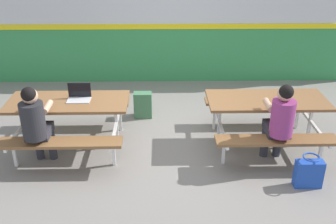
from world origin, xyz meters
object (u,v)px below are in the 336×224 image
object	(u,v)px
tote_bag_bright	(309,173)
student_further	(280,119)
picnic_table_left	(69,112)
student_nearer	(35,121)
laptop_silver	(79,97)
picnic_table_right	(266,110)
backpack_dark	(143,105)

from	to	relation	value
tote_bag_bright	student_further	bearing A→B (deg)	120.34
picnic_table_left	student_nearer	world-z (taller)	student_nearer
laptop_silver	tote_bag_bright	xyz separation A→B (m)	(2.98, -1.06, -0.59)
laptop_silver	picnic_table_right	bearing A→B (deg)	-0.36
student_nearer	student_further	size ratio (longest dim) A/B	1.00
picnic_table_left	student_further	size ratio (longest dim) A/B	1.40
picnic_table_right	tote_bag_bright	distance (m)	1.15
picnic_table_right	student_further	size ratio (longest dim) A/B	1.40
picnic_table_right	laptop_silver	size ratio (longest dim) A/B	5.27
student_nearer	backpack_dark	size ratio (longest dim) A/B	2.74
picnic_table_right	student_further	world-z (taller)	student_further
picnic_table_left	picnic_table_right	bearing A→B (deg)	0.43
tote_bag_bright	picnic_table_right	bearing A→B (deg)	107.04
picnic_table_left	laptop_silver	xyz separation A→B (m)	(0.16, 0.04, 0.21)
student_further	tote_bag_bright	bearing A→B (deg)	-59.66
backpack_dark	tote_bag_bright	size ratio (longest dim) A/B	1.02
picnic_table_right	tote_bag_bright	xyz separation A→B (m)	(0.32, -1.04, -0.38)
picnic_table_right	backpack_dark	xyz separation A→B (m)	(-1.82, 0.97, -0.36)
picnic_table_right	laptop_silver	world-z (taller)	laptop_silver
picnic_table_right	student_nearer	world-z (taller)	student_nearer
picnic_table_right	backpack_dark	size ratio (longest dim) A/B	3.85
picnic_table_left	student_nearer	bearing A→B (deg)	-117.81
picnic_table_left	backpack_dark	world-z (taller)	picnic_table_left
laptop_silver	student_nearer	bearing A→B (deg)	-127.21
picnic_table_right	picnic_table_left	bearing A→B (deg)	-179.57
tote_bag_bright	laptop_silver	bearing A→B (deg)	160.42
picnic_table_right	backpack_dark	bearing A→B (deg)	151.87
student_nearer	tote_bag_bright	world-z (taller)	student_nearer
picnic_table_right	backpack_dark	distance (m)	2.09
student_further	student_nearer	bearing A→B (deg)	-179.58
student_nearer	laptop_silver	xyz separation A→B (m)	(0.45, 0.60, 0.08)
student_nearer	backpack_dark	xyz separation A→B (m)	(1.29, 1.55, -0.49)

